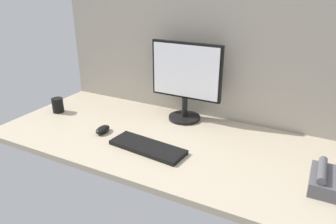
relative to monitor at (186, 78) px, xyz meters
The scene contains 7 objects.
ground_plane 36.04cm from the monitor, 80.94° to the right, with size 180.00×80.00×3.00cm, color tan.
cubicle_wall_back 19.17cm from the monitor, 72.05° to the left, with size 180.00×5.00×76.23cm.
monitor is the anchor object (origin of this frame).
keyboard 46.31cm from the monitor, 91.24° to the right, with size 37.00×13.00×2.00cm, color black.
mouse 52.24cm from the monitor, 130.27° to the right, with size 5.60×9.60×3.40cm, color black.
mug_black_travel 78.94cm from the monitor, 159.86° to the right, with size 6.60×6.60×8.73cm.
desk_phone 86.89cm from the monitor, 23.79° to the right, with size 17.25×19.23×8.80cm.
Camera 1 is at (63.56, -125.44, 73.87)cm, focal length 33.55 mm.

